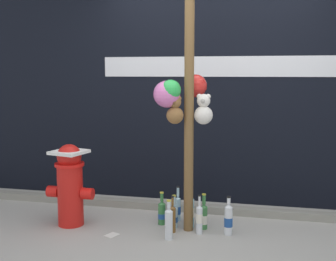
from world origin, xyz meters
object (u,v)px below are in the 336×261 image
object	(u,v)px
fire_hydrant	(70,183)
bottle_5	(178,208)
bottle_2	(169,223)
bottle_7	(191,211)
memorial_post	(185,75)
bottle_3	(162,212)
bottle_8	(188,212)
bottle_1	(174,216)
bottle_0	(173,218)
bottle_4	(204,216)
bottle_9	(228,219)
bottle_6	(199,218)

from	to	relation	value
fire_hydrant	bottle_5	distance (m)	1.12
bottle_2	fire_hydrant	bearing A→B (deg)	171.23
bottle_7	bottle_2	bearing A→B (deg)	-112.43
memorial_post	bottle_5	bearing A→B (deg)	114.36
bottle_3	bottle_8	bearing A→B (deg)	18.27
memorial_post	fire_hydrant	xyz separation A→B (m)	(-1.13, -0.12, -1.06)
bottle_5	bottle_1	bearing A→B (deg)	-88.84
bottle_0	bottle_4	distance (m)	0.32
bottle_5	bottle_9	size ratio (longest dim) A/B	0.98
fire_hydrant	bottle_3	world-z (taller)	fire_hydrant
bottle_7	bottle_8	world-z (taller)	bottle_7
fire_hydrant	memorial_post	bearing A→B (deg)	5.92
bottle_1	bottle_2	size ratio (longest dim) A/B	0.88
memorial_post	bottle_9	distance (m)	1.40
bottle_1	fire_hydrant	bearing A→B (deg)	-171.41
fire_hydrant	bottle_9	bearing A→B (deg)	2.71
bottle_4	bottle_5	xyz separation A→B (m)	(-0.29, 0.18, 0.01)
memorial_post	fire_hydrant	distance (m)	1.55
fire_hydrant	bottle_3	xyz separation A→B (m)	(0.88, 0.21, -0.30)
bottle_0	bottle_1	bearing A→B (deg)	95.64
bottle_9	bottle_8	bearing A→B (deg)	152.02
memorial_post	bottle_5	world-z (taller)	memorial_post
fire_hydrant	bottle_8	xyz separation A→B (m)	(1.14, 0.30, -0.31)
bottle_5	bottle_3	bearing A→B (deg)	-131.94
bottle_8	bottle_9	distance (m)	0.47
bottle_3	bottle_5	bearing A→B (deg)	48.06
bottle_5	bottle_8	world-z (taller)	bottle_5
bottle_1	bottle_5	xyz separation A→B (m)	(-0.00, 0.21, 0.01)
bottle_1	bottle_4	xyz separation A→B (m)	(0.29, 0.02, 0.01)
bottle_4	bottle_9	world-z (taller)	bottle_9
memorial_post	bottle_0	xyz separation A→B (m)	(-0.09, -0.10, -1.35)
bottle_2	bottle_5	size ratio (longest dim) A/B	1.02
bottle_6	bottle_8	world-z (taller)	bottle_6
fire_hydrant	bottle_9	world-z (taller)	fire_hydrant
bottle_1	bottle_9	xyz separation A→B (m)	(0.54, -0.08, 0.03)
memorial_post	bottle_9	xyz separation A→B (m)	(0.43, -0.04, -1.34)
bottle_1	bottle_3	bearing A→B (deg)	157.41
bottle_2	bottle_4	distance (m)	0.43
bottle_1	bottle_6	size ratio (longest dim) A/B	0.86
bottle_7	bottle_9	bearing A→B (deg)	-17.89
bottle_3	bottle_9	distance (m)	0.69
fire_hydrant	bottle_5	world-z (taller)	fire_hydrant
bottle_2	bottle_6	distance (m)	0.32
bottle_2	bottle_9	xyz separation A→B (m)	(0.52, 0.23, -0.01)
bottle_0	bottle_4	world-z (taller)	bottle_0
memorial_post	bottle_7	xyz separation A→B (m)	(0.06, 0.08, -1.32)
fire_hydrant	bottle_4	world-z (taller)	fire_hydrant
bottle_0	bottle_6	distance (m)	0.25
bottle_6	bottle_7	size ratio (longest dim) A/B	0.94
bottle_0	bottle_6	xyz separation A→B (m)	(0.25, 0.02, 0.01)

